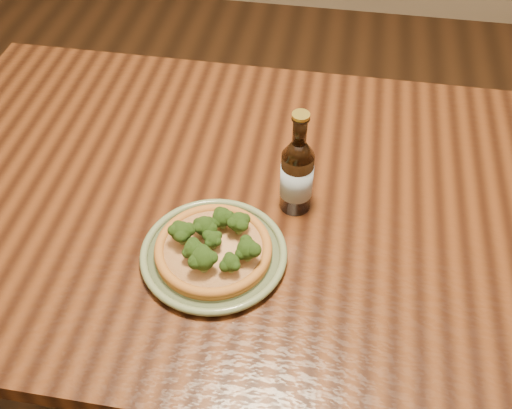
% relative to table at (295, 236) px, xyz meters
% --- Properties ---
extents(table, '(1.60, 0.90, 0.75)m').
position_rel_table_xyz_m(table, '(0.00, 0.00, 0.00)').
color(table, '#4A240F').
rests_on(table, ground).
extents(plate, '(0.26, 0.26, 0.02)m').
position_rel_table_xyz_m(plate, '(-0.13, -0.15, 0.10)').
color(plate, '#667450').
rests_on(plate, table).
extents(pizza, '(0.21, 0.21, 0.07)m').
position_rel_table_xyz_m(pizza, '(-0.13, -0.15, 0.12)').
color(pizza, '#AC6826').
rests_on(pizza, plate).
extents(beer_bottle, '(0.06, 0.06, 0.22)m').
position_rel_table_xyz_m(beer_bottle, '(-0.00, -0.00, 0.18)').
color(beer_bottle, black).
rests_on(beer_bottle, table).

